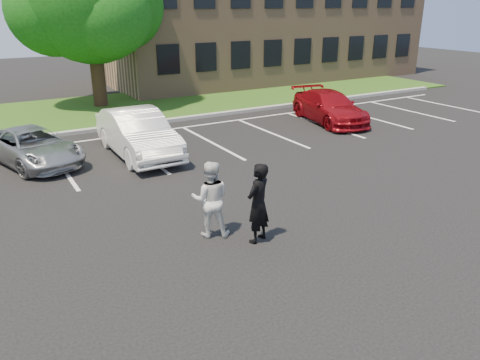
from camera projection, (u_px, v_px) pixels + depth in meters
name	position (u px, v px, depth m)	size (l,w,h in m)	color
ground_plane	(263.00, 246.00, 10.40)	(90.00, 90.00, 0.00)	black
curb	(111.00, 128.00, 20.07)	(40.00, 0.30, 0.15)	gray
grass_strip	(88.00, 111.00, 23.31)	(44.00, 8.00, 0.08)	#2E5113
stall_lines	(168.00, 141.00, 18.29)	(34.00, 5.36, 0.01)	white
office_building	(261.00, 17.00, 33.31)	(22.40, 10.40, 8.30)	#9A7657
man_black_suit	(258.00, 203.00, 10.32)	(0.68, 0.44, 1.85)	black
man_white_shirt	(210.00, 199.00, 10.60)	(0.88, 0.68, 1.80)	silver
car_silver_minivan	(32.00, 147.00, 15.57)	(1.98, 4.30, 1.19)	#A0A3A7
car_white_sedan	(138.00, 133.00, 16.38)	(1.70, 4.88, 1.61)	white
car_red_compact	(329.00, 107.00, 21.12)	(1.92, 4.72, 1.37)	maroon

